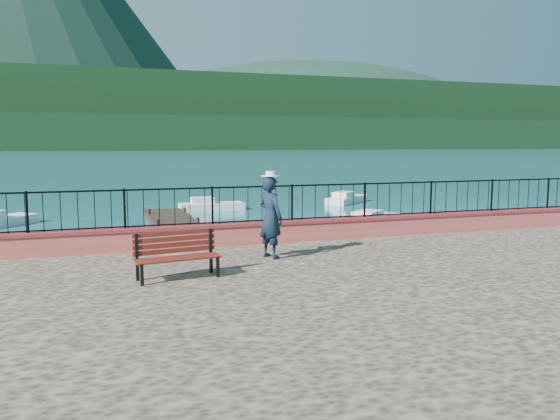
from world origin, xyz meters
TOP-DOWN VIEW (x-y plane):
  - ground at (0.00, 0.00)m, footprint 2000.00×2000.00m
  - parapet at (0.00, 3.70)m, footprint 28.00×0.46m
  - railing at (0.00, 3.70)m, footprint 27.00×0.05m
  - dock at (-2.00, 12.00)m, footprint 2.00×16.00m
  - far_forest at (0.00, 300.00)m, footprint 900.00×60.00m
  - foothills at (0.00, 360.00)m, footprint 900.00×120.00m
  - companion_hill at (220.00, 560.00)m, footprint 448.00×384.00m
  - park_bench at (-3.86, 0.52)m, footprint 1.73×0.76m
  - person at (-1.51, 1.82)m, footprint 0.71×0.83m
  - hat at (-1.51, 1.82)m, footprint 0.44×0.44m
  - boat_0 at (-5.42, 9.26)m, footprint 3.36×1.31m
  - boat_1 at (6.44, 8.99)m, footprint 3.47×2.15m
  - boat_2 at (6.95, 12.55)m, footprint 4.00×3.51m
  - boat_4 at (0.90, 20.84)m, footprint 3.69×1.33m
  - boat_5 at (10.06, 21.89)m, footprint 3.81×3.48m

SIDE VIEW (x-z plane):
  - ground at x=0.00m, z-range 0.00..0.00m
  - companion_hill at x=220.00m, z-range -90.00..90.00m
  - dock at x=-2.00m, z-range 0.00..0.30m
  - boat_0 at x=-5.42m, z-range 0.00..0.80m
  - boat_1 at x=6.44m, z-range 0.00..0.80m
  - boat_2 at x=6.95m, z-range 0.00..0.80m
  - boat_4 at x=0.90m, z-range 0.00..0.80m
  - boat_5 at x=10.06m, z-range 0.00..0.80m
  - park_bench at x=-3.86m, z-range 1.02..1.95m
  - parapet at x=0.00m, z-range 1.20..1.78m
  - person at x=-1.51m, z-range 1.20..3.12m
  - railing at x=0.00m, z-range 1.78..2.73m
  - hat at x=-1.51m, z-range 3.12..3.24m
  - far_forest at x=0.00m, z-range 0.00..18.00m
  - foothills at x=0.00m, z-range 0.00..44.00m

